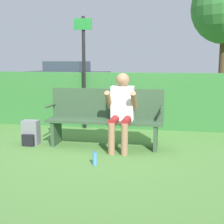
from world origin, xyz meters
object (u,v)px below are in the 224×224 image
park_bench (105,117)px  signpost (84,66)px  person_seated (122,107)px  water_bottle (95,159)px  parked_car (67,75)px  backpack (31,133)px

park_bench → signpost: 1.70m
park_bench → person_seated: (0.30, -0.14, 0.20)m
water_bottle → signpost: 2.77m
water_bottle → signpost: (-0.80, 2.34, 1.24)m
park_bench → person_seated: size_ratio=1.57×
person_seated → water_bottle: (-0.24, -0.91, -0.61)m
water_bottle → parked_car: (-4.37, 11.84, 0.57)m
signpost → person_seated: bearing=-54.1°
backpack → water_bottle: bearing=-32.3°
person_seated → parked_car: bearing=112.9°
parked_car → signpost: bearing=-60.6°
water_bottle → parked_car: 12.63m
park_bench → signpost: size_ratio=0.84×
person_seated → parked_car: (-4.61, 10.93, -0.04)m
park_bench → signpost: bearing=119.5°
water_bottle → backpack: bearing=147.7°
person_seated → signpost: size_ratio=0.53×
water_bottle → signpost: signpost is taller
water_bottle → parked_car: bearing=110.2°
water_bottle → parked_car: size_ratio=0.05×
park_bench → water_bottle: bearing=-86.5°
park_bench → parked_car: (-4.30, 10.79, 0.16)m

